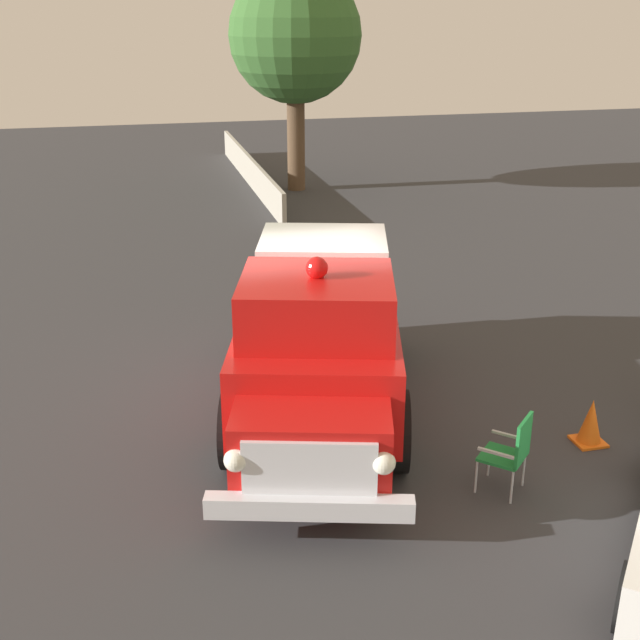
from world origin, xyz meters
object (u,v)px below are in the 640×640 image
lawn_chair_by_car (512,449)px  oak_tree_right (295,37)px  traffic_cone (591,422)px  vintage_fire_truck (319,334)px

lawn_chair_by_car → oak_tree_right: (17.32, -1.11, 3.97)m
oak_tree_right → traffic_cone: (-16.49, -0.46, -4.26)m
lawn_chair_by_car → oak_tree_right: bearing=-3.7°
lawn_chair_by_car → traffic_cone: lawn_chair_by_car is taller
vintage_fire_truck → lawn_chair_by_car: vintage_fire_truck is taller
traffic_cone → lawn_chair_by_car: bearing=118.0°
traffic_cone → vintage_fire_truck: bearing=61.9°
vintage_fire_truck → oak_tree_right: (14.74, -2.83, 3.37)m
oak_tree_right → vintage_fire_truck: bearing=169.1°
lawn_chair_by_car → oak_tree_right: oak_tree_right is taller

